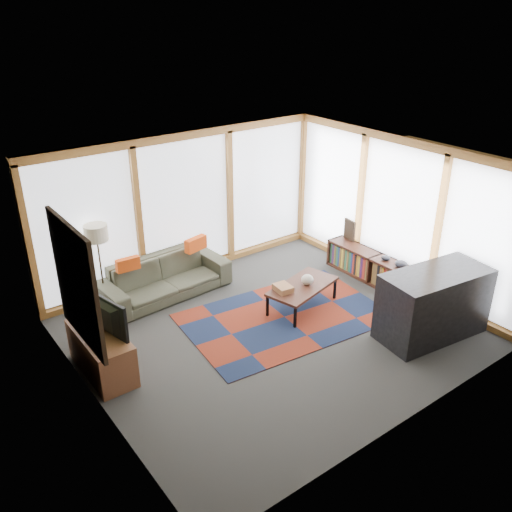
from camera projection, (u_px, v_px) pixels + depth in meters
ground at (272, 330)px, 8.26m from camera, size 5.50×5.50×0.00m
room_envelope at (276, 218)px, 8.28m from camera, size 5.52×5.02×2.62m
rug at (284, 317)px, 8.59m from camera, size 3.29×2.30×0.01m
sofa at (164, 278)px, 9.12m from camera, size 2.27×1.00×0.65m
pillow_left at (128, 264)px, 8.61m from camera, size 0.39×0.14×0.21m
pillow_right at (196, 244)px, 9.30m from camera, size 0.44×0.22×0.23m
floor_lamp at (101, 268)px, 8.56m from camera, size 0.37×0.37×1.46m
coffee_table at (302, 296)px, 8.79m from camera, size 1.34×0.90×0.41m
book_stack at (283, 288)px, 8.51m from camera, size 0.26×0.31×0.10m
vase at (307, 280)px, 8.69m from camera, size 0.23×0.23×0.17m
bookshelf at (374, 269)px, 9.58m from camera, size 0.37×2.04×0.51m
bowl_a at (401, 264)px, 9.05m from camera, size 0.25×0.25×0.11m
bowl_b at (386, 258)px, 9.30m from camera, size 0.16×0.16×0.08m
shelf_picture at (350, 230)px, 10.04m from camera, size 0.08×0.29×0.38m
tv_console at (102, 353)px, 7.22m from camera, size 0.50×1.21×0.60m
television at (99, 317)px, 6.98m from camera, size 0.30×0.90×0.51m
bar_counter at (433, 304)px, 7.96m from camera, size 1.72×0.97×1.03m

